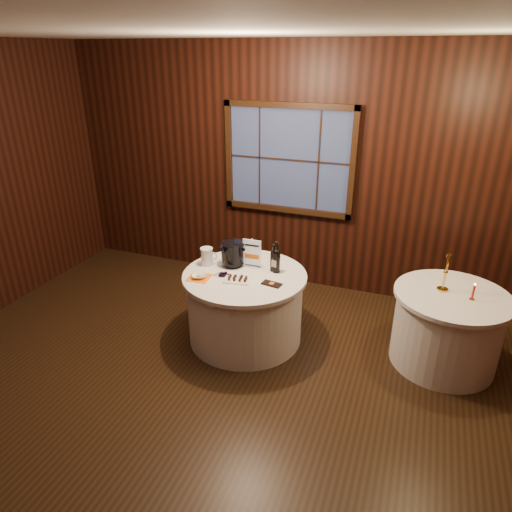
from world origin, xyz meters
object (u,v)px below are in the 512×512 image
at_px(brass_candlestick, 445,278).
at_px(red_candle, 473,293).
at_px(ice_bucket, 233,254).
at_px(grape_bunch, 223,275).
at_px(port_bottle_right, 276,259).
at_px(sign_stand, 252,257).
at_px(glass_pitcher, 207,256).
at_px(chocolate_box, 272,284).
at_px(side_table, 446,328).
at_px(port_bottle_left, 274,259).
at_px(cracker_bowl, 199,276).
at_px(chocolate_plate, 238,279).
at_px(main_table, 245,306).

height_order(brass_candlestick, red_candle, brass_candlestick).
distance_m(ice_bucket, grape_bunch, 0.30).
height_order(port_bottle_right, red_candle, port_bottle_right).
xyz_separation_m(sign_stand, glass_pitcher, (-0.47, -0.12, -0.01)).
height_order(chocolate_box, glass_pitcher, glass_pitcher).
distance_m(port_bottle_right, chocolate_box, 0.32).
xyz_separation_m(side_table, ice_bucket, (-2.20, -0.15, 0.52)).
distance_m(port_bottle_left, red_candle, 1.91).
bearing_deg(grape_bunch, chocolate_box, 1.28).
relative_size(port_bottle_left, cracker_bowl, 2.09).
height_order(port_bottle_right, grape_bunch, port_bottle_right).
bearing_deg(chocolate_plate, glass_pitcher, 152.94).
height_order(chocolate_plate, glass_pitcher, glass_pitcher).
bearing_deg(main_table, red_candle, 6.47).
bearing_deg(chocolate_plate, side_table, 12.85).
bearing_deg(port_bottle_left, chocolate_box, -98.44).
bearing_deg(brass_candlestick, side_table, -26.28).
bearing_deg(side_table, glass_pitcher, -174.65).
bearing_deg(glass_pitcher, grape_bunch, -60.79).
bearing_deg(side_table, ice_bucket, -176.03).
relative_size(chocolate_plate, glass_pitcher, 1.57).
relative_size(side_table, port_bottle_right, 3.19).
relative_size(chocolate_plate, cracker_bowl, 2.11).
height_order(sign_stand, chocolate_box, sign_stand).
height_order(port_bottle_left, ice_bucket, port_bottle_left).
distance_m(side_table, brass_candlestick, 0.53).
bearing_deg(chocolate_box, port_bottle_right, 108.95).
bearing_deg(port_bottle_left, brass_candlestick, -18.38).
distance_m(chocolate_box, grape_bunch, 0.51).
height_order(grape_bunch, cracker_bowl, grape_bunch).
bearing_deg(main_table, cracker_bowl, -148.97).
height_order(sign_stand, cracker_bowl, sign_stand).
relative_size(sign_stand, cracker_bowl, 2.27).
bearing_deg(grape_bunch, main_table, 36.34).
bearing_deg(ice_bucket, grape_bunch, -86.67).
bearing_deg(chocolate_plate, red_candle, 10.54).
xyz_separation_m(ice_bucket, red_candle, (2.35, 0.10, -0.07)).
relative_size(grape_bunch, red_candle, 1.05).
relative_size(ice_bucket, cracker_bowl, 1.83).
bearing_deg(glass_pitcher, brass_candlestick, -18.24).
bearing_deg(side_table, sign_stand, -176.97).
height_order(chocolate_plate, grape_bunch, grape_bunch).
distance_m(brass_candlestick, red_candle, 0.28).
height_order(side_table, red_candle, red_candle).
distance_m(port_bottle_left, glass_pitcher, 0.72).
xyz_separation_m(port_bottle_right, cracker_bowl, (-0.68, -0.40, -0.13)).
xyz_separation_m(sign_stand, chocolate_box, (0.33, -0.32, -0.10)).
bearing_deg(port_bottle_left, cracker_bowl, -171.10).
distance_m(chocolate_plate, grape_bunch, 0.17).
bearing_deg(sign_stand, chocolate_box, -45.33).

